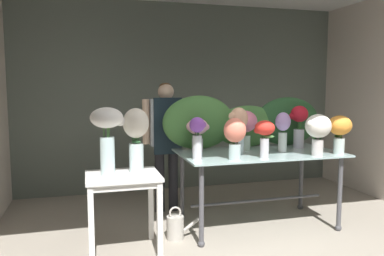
# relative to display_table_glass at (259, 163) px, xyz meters

# --- Properties ---
(ground_plane) EXTENTS (7.38, 7.38, 0.00)m
(ground_plane) POSITION_rel_display_table_glass_xyz_m (-0.39, 0.20, -0.72)
(ground_plane) COLOR #9E9384
(wall_back) EXTENTS (5.09, 0.12, 2.81)m
(wall_back) POSITION_rel_display_table_glass_xyz_m (-0.39, 1.88, 0.69)
(wall_back) COLOR slate
(wall_back) RESTS_ON ground
(display_table_glass) EXTENTS (1.78, 0.97, 0.85)m
(display_table_glass) POSITION_rel_display_table_glass_xyz_m (0.00, 0.00, 0.00)
(display_table_glass) COLOR #A6C5C4
(display_table_glass) RESTS_ON ground
(side_table_white) EXTENTS (0.68, 0.57, 0.76)m
(side_table_white) POSITION_rel_display_table_glass_xyz_m (-1.53, -0.30, -0.07)
(side_table_white) COLOR white
(side_table_white) RESTS_ON ground
(florist) EXTENTS (0.59, 0.24, 1.62)m
(florist) POSITION_rel_display_table_glass_xyz_m (-0.89, 0.78, 0.28)
(florist) COLOR #232328
(florist) RESTS_ON ground
(foliage_backdrop) EXTENTS (2.01, 0.22, 0.62)m
(foliage_backdrop) POSITION_rel_display_table_glass_xyz_m (-0.00, 0.37, 0.42)
(foliage_backdrop) COLOR #477F3D
(foliage_backdrop) RESTS_ON display_table_glass
(vase_rosy_roses) EXTENTS (0.29, 0.28, 0.45)m
(vase_rosy_roses) POSITION_rel_display_table_glass_xyz_m (-0.10, 0.18, 0.41)
(vase_rosy_roses) COLOR silver
(vase_rosy_roses) RESTS_ON display_table_glass
(vase_coral_carnations) EXTENTS (0.23, 0.22, 0.42)m
(vase_coral_carnations) POSITION_rel_display_table_glass_xyz_m (-0.43, -0.34, 0.38)
(vase_coral_carnations) COLOR silver
(vase_coral_carnations) RESTS_ON display_table_glass
(vase_lilac_snapdragons) EXTENTS (0.18, 0.17, 0.44)m
(vase_lilac_snapdragons) POSITION_rel_display_table_glass_xyz_m (0.25, -0.07, 0.39)
(vase_lilac_snapdragons) COLOR silver
(vase_lilac_snapdragons) RESTS_ON display_table_glass
(vase_scarlet_lilies) EXTENTS (0.21, 0.20, 0.39)m
(vase_scarlet_lilies) POSITION_rel_display_table_glass_xyz_m (-0.10, -0.35, 0.38)
(vase_scarlet_lilies) COLOR silver
(vase_scarlet_lilies) RESTS_ON display_table_glass
(vase_ivory_dahlias) EXTENTS (0.28, 0.27, 0.44)m
(vase_ivory_dahlias) POSITION_rel_display_table_glass_xyz_m (0.49, -0.38, 0.41)
(vase_ivory_dahlias) COLOR silver
(vase_ivory_dahlias) RESTS_ON display_table_glass
(vase_violet_stock) EXTENTS (0.18, 0.16, 0.42)m
(vase_violet_stock) POSITION_rel_display_table_glass_xyz_m (-0.78, -0.23, 0.37)
(vase_violet_stock) COLOR silver
(vase_violet_stock) RESTS_ON display_table_glass
(vase_sunset_tulips) EXTENTS (0.27, 0.25, 0.42)m
(vase_sunset_tulips) POSITION_rel_display_table_glass_xyz_m (0.77, -0.36, 0.40)
(vase_sunset_tulips) COLOR silver
(vase_sunset_tulips) RESTS_ON display_table_glass
(vase_blush_freesia) EXTENTS (0.27, 0.23, 0.38)m
(vase_blush_freesia) POSITION_rel_display_table_glass_xyz_m (-0.67, 0.16, 0.37)
(vase_blush_freesia) COLOR silver
(vase_blush_freesia) RESTS_ON display_table_glass
(vase_peach_anemones) EXTENTS (0.23, 0.20, 0.50)m
(vase_peach_anemones) POSITION_rel_display_table_glass_xyz_m (-0.27, -0.06, 0.43)
(vase_peach_anemones) COLOR silver
(vase_peach_anemones) RESTS_ON display_table_glass
(vase_crimson_hydrangea) EXTENTS (0.22, 0.20, 0.50)m
(vase_crimson_hydrangea) POSITION_rel_display_table_glass_xyz_m (0.57, 0.13, 0.42)
(vase_crimson_hydrangea) COLOR silver
(vase_crimson_hydrangea) RESTS_ON display_table_glass
(vase_white_roses_tall) EXTENTS (0.32, 0.30, 0.63)m
(vase_white_roses_tall) POSITION_rel_display_table_glass_xyz_m (-1.66, -0.30, 0.44)
(vase_white_roses_tall) COLOR silver
(vase_white_roses_tall) RESTS_ON side_table_white
(vase_cream_lisianthus_tall) EXTENTS (0.25, 0.25, 0.62)m
(vase_cream_lisianthus_tall) POSITION_rel_display_table_glass_xyz_m (-1.40, -0.24, 0.41)
(vase_cream_lisianthus_tall) COLOR silver
(vase_cream_lisianthus_tall) RESTS_ON side_table_white
(watering_can) EXTENTS (0.35, 0.18, 0.34)m
(watering_can) POSITION_rel_display_table_glass_xyz_m (-0.99, -0.13, -0.59)
(watering_can) COLOR #B7B2A8
(watering_can) RESTS_ON ground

